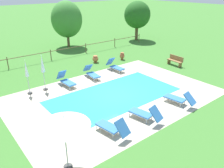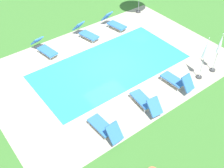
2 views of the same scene
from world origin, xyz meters
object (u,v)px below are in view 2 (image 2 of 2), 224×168
(sun_lounger_north_mid, at_px, (44,48))
(sun_lounger_north_end, at_px, (86,33))
(sun_lounger_south_mid, at_px, (114,23))
(sun_lounger_north_far, at_px, (177,81))
(patio_umbrella_closed_row_mid_west, at_px, (206,51))
(patio_umbrella_closed_row_west, at_px, (219,47))
(sun_lounger_south_near_corner, at_px, (146,101))
(sun_lounger_north_near_steps, at_px, (105,128))

(sun_lounger_north_mid, relative_size, sun_lounger_north_end, 1.02)
(sun_lounger_north_end, xyz_separation_m, sun_lounger_south_mid, (-2.17, 0.10, 0.00))
(sun_lounger_north_mid, relative_size, sun_lounger_south_mid, 1.04)
(sun_lounger_north_far, bearing_deg, patio_umbrella_closed_row_mid_west, 170.22)
(sun_lounger_north_mid, xyz_separation_m, sun_lounger_north_end, (-2.89, 0.06, 0.01))
(sun_lounger_south_mid, height_order, patio_umbrella_closed_row_west, patio_umbrella_closed_row_west)
(sun_lounger_south_mid, bearing_deg, sun_lounger_north_far, 80.96)
(sun_lounger_north_far, xyz_separation_m, sun_lounger_north_end, (1.12, -6.72, -0.01))
(sun_lounger_south_near_corner, xyz_separation_m, sun_lounger_south_mid, (-3.34, -6.73, 0.00))
(sun_lounger_north_end, bearing_deg, sun_lounger_north_mid, -1.26)
(sun_lounger_north_far, height_order, sun_lounger_north_end, sun_lounger_north_far)
(patio_umbrella_closed_row_west, bearing_deg, sun_lounger_north_near_steps, -0.80)
(sun_lounger_south_near_corner, bearing_deg, sun_lounger_north_far, -177.21)
(sun_lounger_south_near_corner, bearing_deg, sun_lounger_north_near_steps, 2.59)
(sun_lounger_north_near_steps, distance_m, patio_umbrella_closed_row_west, 7.42)
(sun_lounger_north_far, height_order, patio_umbrella_closed_row_west, patio_umbrella_closed_row_west)
(sun_lounger_north_end, bearing_deg, sun_lounger_south_mid, 177.34)
(sun_lounger_north_near_steps, xyz_separation_m, sun_lounger_south_mid, (-5.81, -6.85, -0.00))
(sun_lounger_north_far, relative_size, patio_umbrella_closed_row_mid_west, 0.73)
(patio_umbrella_closed_row_west, height_order, patio_umbrella_closed_row_mid_west, patio_umbrella_closed_row_mid_west)
(sun_lounger_north_near_steps, distance_m, sun_lounger_north_mid, 7.05)
(patio_umbrella_closed_row_west, bearing_deg, patio_umbrella_closed_row_mid_west, -3.60)
(sun_lounger_south_mid, bearing_deg, sun_lounger_south_near_corner, 63.62)
(sun_lounger_south_mid, xyz_separation_m, patio_umbrella_closed_row_mid_west, (-0.44, 6.88, 1.33))
(sun_lounger_north_mid, relative_size, patio_umbrella_closed_row_west, 0.85)
(sun_lounger_north_near_steps, bearing_deg, patio_umbrella_closed_row_west, 179.20)
(sun_lounger_south_mid, xyz_separation_m, patio_umbrella_closed_row_west, (-1.52, 6.95, 1.16))
(sun_lounger_north_end, xyz_separation_m, patio_umbrella_closed_row_mid_west, (-2.62, 6.98, 1.33))
(sun_lounger_north_end, height_order, sun_lounger_south_mid, sun_lounger_south_mid)
(sun_lounger_north_far, distance_m, sun_lounger_north_end, 6.82)
(patio_umbrella_closed_row_west, distance_m, patio_umbrella_closed_row_mid_west, 1.09)
(sun_lounger_north_near_steps, relative_size, sun_lounger_south_near_corner, 0.95)
(sun_lounger_south_near_corner, height_order, patio_umbrella_closed_row_west, patio_umbrella_closed_row_west)
(sun_lounger_south_mid, bearing_deg, sun_lounger_north_end, -2.66)
(sun_lounger_north_end, bearing_deg, patio_umbrella_closed_row_mid_west, 110.56)
(sun_lounger_north_far, xyz_separation_m, sun_lounger_south_mid, (-1.05, -6.62, -0.01))
(sun_lounger_south_near_corner, distance_m, patio_umbrella_closed_row_west, 5.00)
(sun_lounger_north_near_steps, bearing_deg, sun_lounger_south_near_corner, -177.41)
(sun_lounger_north_near_steps, xyz_separation_m, patio_umbrella_closed_row_mid_west, (-6.25, 0.04, 1.33))
(sun_lounger_north_far, bearing_deg, sun_lounger_south_near_corner, 2.79)
(sun_lounger_north_end, distance_m, sun_lounger_south_mid, 2.18)
(sun_lounger_north_near_steps, relative_size, sun_lounger_south_mid, 0.96)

